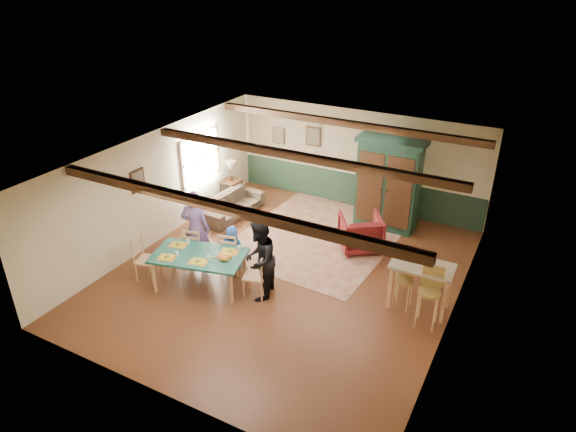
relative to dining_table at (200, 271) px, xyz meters
The scene contains 35 objects.
floor 1.92m from the dining_table, 43.60° to the left, with size 8.00×8.00×0.00m, color #4B2515.
wall_back 5.55m from the dining_table, 75.61° to the left, with size 7.00×0.02×2.70m, color beige.
wall_left 2.68m from the dining_table, 148.87° to the left, with size 0.02×8.00×2.70m, color beige.
wall_right 5.12m from the dining_table, 14.91° to the left, with size 0.02×8.00×2.70m, color beige.
ceiling 2.97m from the dining_table, 43.60° to the left, with size 7.00×8.00×0.02m, color white.
wainscot_back 5.45m from the dining_table, 75.55° to the left, with size 6.95×0.03×0.90m, color #1C3425.
ceiling_beam_front 2.79m from the dining_table, 36.53° to the right, with size 6.95×0.16×0.16m, color black.
ceiling_beam_mid 3.10m from the dining_table, 51.26° to the left, with size 6.95×0.16×0.16m, color black.
ceiling_beam_back 5.02m from the dining_table, 72.44° to the left, with size 6.95×0.16×0.16m, color black.
window_left 3.84m from the dining_table, 125.20° to the left, with size 0.06×1.60×1.30m, color white, non-canonical shape.
picture_left_wall 2.60m from the dining_table, 161.82° to the left, with size 0.04×0.42×0.52m, color #7E765C, non-canonical shape.
picture_back_a 5.45m from the dining_table, 89.36° to the left, with size 0.45×0.04×0.55m, color #7E765C, non-canonical shape.
picture_back_b 5.51m from the dining_table, 101.19° to the left, with size 0.38×0.04×0.48m, color #7E765C, non-canonical shape.
dining_table is the anchor object (origin of this frame).
dining_chair_far_left 0.87m from the dining_table, 132.79° to the left, with size 0.44×0.46×0.99m, color tan, non-canonical shape.
dining_chair_far_right 0.87m from the dining_table, 74.68° to the left, with size 0.44×0.46×0.99m, color tan, non-canonical shape.
dining_chair_end_left 1.20m from the dining_table, 166.27° to the right, with size 0.44×0.46×0.99m, color tan, non-canonical shape.
dining_chair_end_right 1.20m from the dining_table, 13.73° to the left, with size 0.44×0.46×0.99m, color tan, non-canonical shape.
person_man 1.06m from the dining_table, 130.30° to the left, with size 0.66×0.43×1.80m, color #755796.
person_woman 1.39m from the dining_table, 13.73° to the left, with size 0.84×0.65×1.72m, color black.
person_child 0.94m from the dining_table, 77.17° to the left, with size 0.51×0.33×1.05m, color #274F9C.
cat 0.76m from the dining_table, ahead, with size 0.38×0.15×0.19m, color orange, non-canonical shape.
place_setting_near_left 0.77m from the dining_table, 141.82° to the right, with size 0.42×0.31×0.11m, color yellow, non-canonical shape.
place_setting_near_center 0.53m from the dining_table, 54.47° to the right, with size 0.42×0.31×0.11m, color yellow, non-canonical shape.
place_setting_far_left 0.77m from the dining_table, 169.29° to the left, with size 0.42×0.31×0.11m, color yellow, non-canonical shape.
place_setting_far_right 0.77m from the dining_table, 38.18° to the left, with size 0.42×0.31×0.11m, color yellow, non-canonical shape.
area_rug 3.38m from the dining_table, 67.92° to the left, with size 3.52×4.18×0.01m, color #C4B28E.
armoire 5.16m from the dining_table, 60.27° to the left, with size 1.67×0.67×2.36m, color black.
armchair 3.88m from the dining_table, 52.22° to the left, with size 0.92×0.95×0.87m, color #450D12.
sofa 3.41m from the dining_table, 112.41° to the left, with size 1.99×0.78×0.58m, color #3B3025.
end_table 4.31m from the dining_table, 115.10° to the left, with size 0.50×0.50×0.62m, color black, non-canonical shape.
table_lamp 4.34m from the dining_table, 115.10° to the left, with size 0.32×0.32×0.57m, color beige, non-canonical shape.
counter_table 4.45m from the dining_table, 18.66° to the left, with size 1.19×0.69×0.99m, color #B7AA8E, non-canonical shape.
bar_stool_left 4.14m from the dining_table, 18.54° to the left, with size 0.36×0.39×1.01m, color olive, non-canonical shape.
bar_stool_right 4.60m from the dining_table, 12.20° to the left, with size 0.43×0.47×1.20m, color olive, non-canonical shape.
Camera 1 is at (4.48, -8.37, 6.23)m, focal length 32.00 mm.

